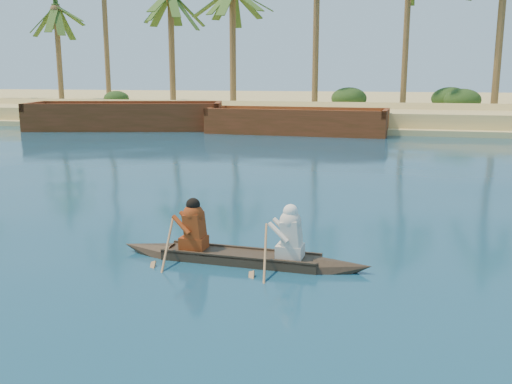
% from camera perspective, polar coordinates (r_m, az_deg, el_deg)
% --- Properties ---
extents(sandy_embankment, '(150.00, 51.00, 1.50)m').
position_cam_1_polar(sandy_embankment, '(61.80, 19.04, 8.03)').
color(sandy_embankment, '#DEC77D').
rests_on(sandy_embankment, ground).
extents(palm_grove, '(110.00, 14.00, 16.00)m').
position_cam_1_polar(palm_grove, '(50.06, 20.71, 15.80)').
color(palm_grove, '#33551E').
rests_on(palm_grove, ground).
extents(shrub_cluster, '(100.00, 6.00, 2.40)m').
position_cam_1_polar(shrub_cluster, '(46.46, 20.57, 7.77)').
color(shrub_cluster, '#1D3513').
rests_on(shrub_cluster, ground).
extents(canoe, '(5.29, 0.91, 1.45)m').
position_cam_1_polar(canoe, '(11.57, -1.53, -5.68)').
color(canoe, '#382A1F').
rests_on(canoe, ground).
extents(barge_left, '(13.86, 7.62, 2.20)m').
position_cam_1_polar(barge_left, '(41.21, -12.83, 7.22)').
color(barge_left, maroon).
rests_on(barge_left, ground).
extents(barge_mid, '(11.59, 4.17, 1.91)m').
position_cam_1_polar(barge_mid, '(37.33, 4.14, 6.90)').
color(barge_mid, maroon).
rests_on(barge_mid, ground).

